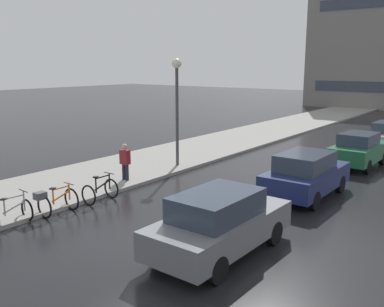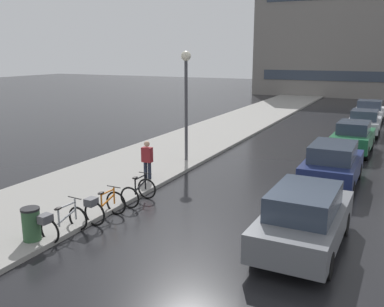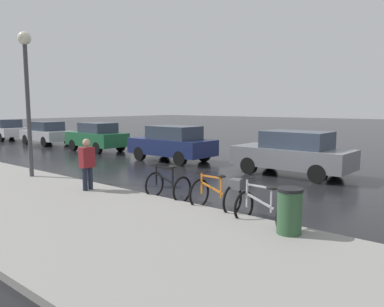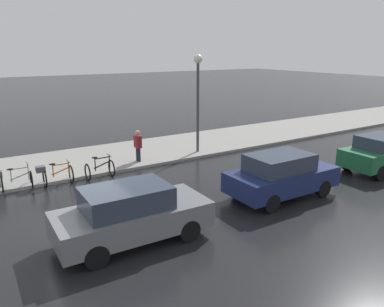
% 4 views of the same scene
% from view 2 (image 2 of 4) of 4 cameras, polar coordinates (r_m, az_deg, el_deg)
% --- Properties ---
extents(ground_plane, '(140.00, 140.00, 0.00)m').
position_cam_2_polar(ground_plane, '(11.70, 2.56, -11.63)').
color(ground_plane, black).
extents(sidewalk_kerb, '(4.80, 60.00, 0.14)m').
position_cam_2_polar(sidewalk_kerb, '(22.75, -1.32, 0.97)').
color(sidewalk_kerb, gray).
rests_on(sidewalk_kerb, ground).
extents(bicycle_nearest, '(0.78, 1.38, 1.00)m').
position_cam_2_polar(bicycle_nearest, '(12.20, -17.21, -8.74)').
color(bicycle_nearest, black).
rests_on(bicycle_nearest, ground).
extents(bicycle_second, '(0.78, 1.34, 0.94)m').
position_cam_2_polar(bicycle_second, '(13.06, -11.84, -6.86)').
color(bicycle_second, black).
rests_on(bicycle_second, ground).
extents(bicycle_third, '(0.73, 1.10, 0.98)m').
position_cam_2_polar(bicycle_third, '(14.42, -7.14, -5.10)').
color(bicycle_third, black).
rests_on(bicycle_third, ground).
extents(car_grey, '(1.92, 4.34, 1.64)m').
position_cam_2_polar(car_grey, '(11.36, 14.75, -8.30)').
color(car_grey, slate).
rests_on(car_grey, ground).
extents(car_navy, '(1.90, 4.14, 1.64)m').
position_cam_2_polar(car_navy, '(16.98, 18.23, -1.32)').
color(car_navy, navy).
rests_on(car_navy, ground).
extents(car_green, '(1.84, 3.89, 1.62)m').
position_cam_2_polar(car_green, '(22.79, 20.70, 2.05)').
color(car_green, '#1E6038').
rests_on(car_green, ground).
extents(car_silver, '(1.85, 3.88, 1.53)m').
position_cam_2_polar(car_silver, '(28.30, 21.95, 3.89)').
color(car_silver, '#B2B5BA').
rests_on(car_silver, ground).
extents(car_white, '(2.00, 3.74, 1.55)m').
position_cam_2_polar(car_white, '(33.96, 22.56, 5.26)').
color(car_white, silver).
rests_on(car_white, ground).
extents(pedestrian, '(0.40, 0.24, 1.63)m').
position_cam_2_polar(pedestrian, '(16.60, -5.99, -0.76)').
color(pedestrian, '#1E2333').
rests_on(pedestrian, ground).
extents(streetlamp, '(0.43, 0.43, 5.00)m').
position_cam_2_polar(streetlamp, '(19.05, -0.80, 8.94)').
color(streetlamp, '#424247').
rests_on(streetlamp, ground).
extents(trash_bin, '(0.49, 0.49, 1.02)m').
position_cam_2_polar(trash_bin, '(12.05, -20.62, -9.09)').
color(trash_bin, '#2D5133').
rests_on(trash_bin, ground).
extents(building_facade_main, '(16.05, 9.74, 13.46)m').
position_cam_2_polar(building_facade_main, '(55.26, 18.02, 14.55)').
color(building_facade_main, gray).
rests_on(building_facade_main, ground).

